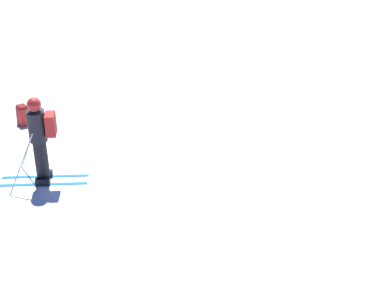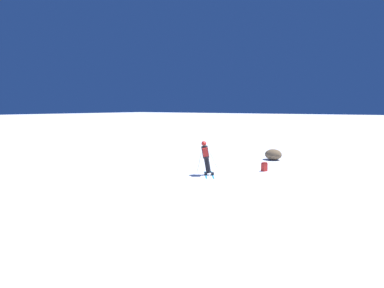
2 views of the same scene
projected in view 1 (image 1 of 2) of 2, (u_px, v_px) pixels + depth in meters
The scene contains 3 objects.
ground_plane at pixel (83, 160), 13.64m from camera, with size 300.00×300.00×0.00m, color white.
skier at pixel (40, 136), 12.15m from camera, with size 1.52×1.68×1.85m.
spare_backpack at pixel (23, 115), 15.49m from camera, with size 0.32×0.36×0.50m.
Camera 1 is at (9.51, 8.40, 5.53)m, focal length 60.00 mm.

